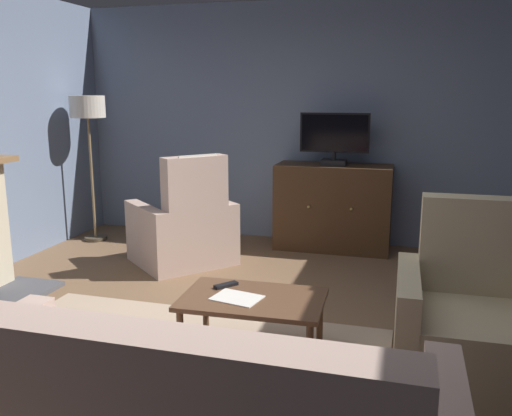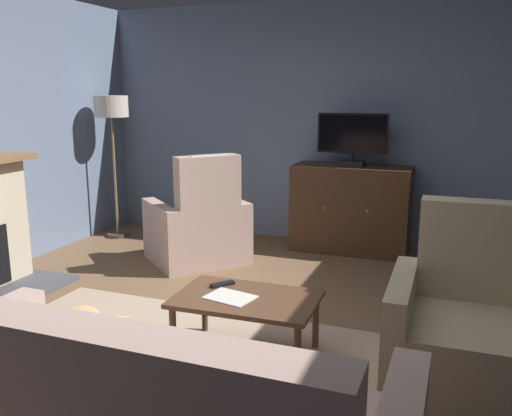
{
  "view_description": "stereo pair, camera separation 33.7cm",
  "coord_description": "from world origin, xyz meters",
  "px_view_note": "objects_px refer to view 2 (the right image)",
  "views": [
    {
      "loc": [
        1.09,
        -3.24,
        1.7
      ],
      "look_at": [
        0.07,
        0.37,
        0.9
      ],
      "focal_mm": 37.96,
      "sensor_mm": 36.0,
      "label": 1
    },
    {
      "loc": [
        1.41,
        -3.13,
        1.7
      ],
      "look_at": [
        0.07,
        0.37,
        0.9
      ],
      "focal_mm": 37.96,
      "sensor_mm": 36.0,
      "label": 2
    }
  ],
  "objects_px": {
    "tv_cabinet": "(351,211)",
    "cat": "(68,319)",
    "armchair_angled_to_table": "(199,229)",
    "armchair_facing_sofa": "(466,331)",
    "tv_remote": "(223,284)",
    "coffee_table": "(246,304)",
    "floor_lamp": "(112,117)",
    "folded_newspaper": "(230,297)",
    "television": "(352,138)"
  },
  "relations": [
    {
      "from": "television",
      "to": "armchair_facing_sofa",
      "type": "distance_m",
      "value": 2.86
    },
    {
      "from": "armchair_angled_to_table",
      "to": "cat",
      "type": "height_order",
      "value": "armchair_angled_to_table"
    },
    {
      "from": "folded_newspaper",
      "to": "armchair_angled_to_table",
      "type": "distance_m",
      "value": 2.08
    },
    {
      "from": "folded_newspaper",
      "to": "armchair_angled_to_table",
      "type": "xyz_separation_m",
      "value": [
        -1.11,
        1.76,
        -0.07
      ]
    },
    {
      "from": "folded_newspaper",
      "to": "floor_lamp",
      "type": "xyz_separation_m",
      "value": [
        -2.48,
        2.29,
        1.01
      ]
    },
    {
      "from": "coffee_table",
      "to": "cat",
      "type": "height_order",
      "value": "coffee_table"
    },
    {
      "from": "folded_newspaper",
      "to": "armchair_facing_sofa",
      "type": "distance_m",
      "value": 1.44
    },
    {
      "from": "tv_remote",
      "to": "floor_lamp",
      "type": "bearing_deg",
      "value": -93.05
    },
    {
      "from": "tv_cabinet",
      "to": "television",
      "type": "height_order",
      "value": "television"
    },
    {
      "from": "armchair_facing_sofa",
      "to": "cat",
      "type": "distance_m",
      "value": 2.7
    },
    {
      "from": "tv_cabinet",
      "to": "tv_remote",
      "type": "distance_m",
      "value": 2.54
    },
    {
      "from": "armchair_facing_sofa",
      "to": "floor_lamp",
      "type": "height_order",
      "value": "floor_lamp"
    },
    {
      "from": "armchair_facing_sofa",
      "to": "cat",
      "type": "relative_size",
      "value": 1.96
    },
    {
      "from": "coffee_table",
      "to": "folded_newspaper",
      "type": "xyz_separation_m",
      "value": [
        -0.09,
        -0.05,
        0.05
      ]
    },
    {
      "from": "tv_cabinet",
      "to": "cat",
      "type": "distance_m",
      "value": 3.16
    },
    {
      "from": "coffee_table",
      "to": "television",
      "type": "bearing_deg",
      "value": 86.67
    },
    {
      "from": "tv_cabinet",
      "to": "floor_lamp",
      "type": "bearing_deg",
      "value": -171.68
    },
    {
      "from": "armchair_facing_sofa",
      "to": "tv_remote",
      "type": "bearing_deg",
      "value": -179.36
    },
    {
      "from": "tv_cabinet",
      "to": "coffee_table",
      "type": "relative_size",
      "value": 1.33
    },
    {
      "from": "television",
      "to": "coffee_table",
      "type": "distance_m",
      "value": 2.74
    },
    {
      "from": "television",
      "to": "floor_lamp",
      "type": "xyz_separation_m",
      "value": [
        -2.72,
        -0.35,
        0.19
      ]
    },
    {
      "from": "television",
      "to": "coffee_table",
      "type": "height_order",
      "value": "television"
    },
    {
      "from": "folded_newspaper",
      "to": "armchair_facing_sofa",
      "type": "xyz_separation_m",
      "value": [
        1.42,
        0.2,
        -0.08
      ]
    },
    {
      "from": "coffee_table",
      "to": "tv_cabinet",
      "type": "bearing_deg",
      "value": 86.73
    },
    {
      "from": "armchair_angled_to_table",
      "to": "armchair_facing_sofa",
      "type": "height_order",
      "value": "armchair_angled_to_table"
    },
    {
      "from": "coffee_table",
      "to": "folded_newspaper",
      "type": "height_order",
      "value": "folded_newspaper"
    },
    {
      "from": "coffee_table",
      "to": "floor_lamp",
      "type": "bearing_deg",
      "value": 138.87
    },
    {
      "from": "coffee_table",
      "to": "folded_newspaper",
      "type": "bearing_deg",
      "value": -152.67
    },
    {
      "from": "tv_remote",
      "to": "coffee_table",
      "type": "bearing_deg",
      "value": 98.69
    },
    {
      "from": "armchair_angled_to_table",
      "to": "floor_lamp",
      "type": "relative_size",
      "value": 0.72
    },
    {
      "from": "tv_cabinet",
      "to": "armchair_angled_to_table",
      "type": "height_order",
      "value": "armchair_angled_to_table"
    },
    {
      "from": "television",
      "to": "tv_remote",
      "type": "relative_size",
      "value": 4.3
    },
    {
      "from": "tv_cabinet",
      "to": "tv_remote",
      "type": "bearing_deg",
      "value": -98.55
    },
    {
      "from": "television",
      "to": "tv_remote",
      "type": "xyz_separation_m",
      "value": [
        -0.38,
        -2.46,
        -0.81
      ]
    },
    {
      "from": "armchair_angled_to_table",
      "to": "tv_cabinet",
      "type": "bearing_deg",
      "value": 34.63
    },
    {
      "from": "tv_cabinet",
      "to": "cat",
      "type": "height_order",
      "value": "tv_cabinet"
    },
    {
      "from": "folded_newspaper",
      "to": "cat",
      "type": "relative_size",
      "value": 0.56
    },
    {
      "from": "coffee_table",
      "to": "floor_lamp",
      "type": "relative_size",
      "value": 0.56
    },
    {
      "from": "armchair_facing_sofa",
      "to": "cat",
      "type": "height_order",
      "value": "armchair_facing_sofa"
    },
    {
      "from": "tv_remote",
      "to": "tv_cabinet",
      "type": "bearing_deg",
      "value": -149.57
    },
    {
      "from": "tv_cabinet",
      "to": "cat",
      "type": "relative_size",
      "value": 2.3
    },
    {
      "from": "tv_cabinet",
      "to": "armchair_angled_to_table",
      "type": "distance_m",
      "value": 1.65
    },
    {
      "from": "cat",
      "to": "folded_newspaper",
      "type": "bearing_deg",
      "value": 3.51
    },
    {
      "from": "television",
      "to": "tv_remote",
      "type": "bearing_deg",
      "value": -98.73
    },
    {
      "from": "floor_lamp",
      "to": "cat",
      "type": "bearing_deg",
      "value": -62.52
    },
    {
      "from": "cat",
      "to": "armchair_angled_to_table",
      "type": "bearing_deg",
      "value": 85.86
    },
    {
      "from": "armchair_angled_to_table",
      "to": "floor_lamp",
      "type": "height_order",
      "value": "floor_lamp"
    },
    {
      "from": "tv_cabinet",
      "to": "cat",
      "type": "xyz_separation_m",
      "value": [
        -1.49,
        -2.77,
        -0.35
      ]
    },
    {
      "from": "coffee_table",
      "to": "armchair_facing_sofa",
      "type": "height_order",
      "value": "armchair_facing_sofa"
    },
    {
      "from": "tv_remote",
      "to": "floor_lamp",
      "type": "xyz_separation_m",
      "value": [
        -2.35,
        2.11,
        1.0
      ]
    }
  ]
}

